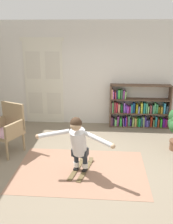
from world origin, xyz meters
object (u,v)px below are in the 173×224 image
(skis_pair, at_px, (81,169))
(person_skier, at_px, (78,141))
(wicker_chair, at_px, (8,127))
(bookshelf, at_px, (137,110))

(skis_pair, height_order, person_skier, person_skier)
(wicker_chair, bearing_deg, bookshelf, 30.92)
(wicker_chair, bearing_deg, skis_pair, -21.70)
(bookshelf, height_order, skis_pair, bookshelf)
(bookshelf, xyz_separation_m, wicker_chair, (-3.04, -1.82, 0.10))
(bookshelf, distance_m, person_skier, 3.01)
(wicker_chair, xyz_separation_m, skis_pair, (1.70, -0.67, -0.56))
(wicker_chair, bearing_deg, person_skier, -26.82)
(wicker_chair, relative_size, person_skier, 0.75)
(bookshelf, xyz_separation_m, skis_pair, (-1.35, -2.50, -0.46))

